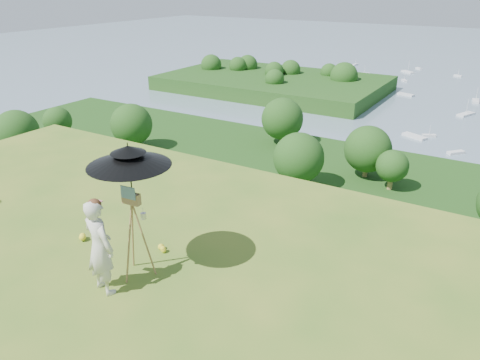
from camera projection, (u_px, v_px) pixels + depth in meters
The scene contains 10 objects.
forest_slope at pixel (386, 351), 45.72m from camera, with size 140.00×56.00×22.00m, color #143E11.
shoreline_tier at pixel (445, 237), 79.89m from camera, with size 170.00×28.00×8.00m, color #716A5A.
peninsula at pixel (273, 76), 175.73m from camera, with size 90.00×60.00×12.00m, color #143E11, non-canonical shape.
slope_trees at pixel (406, 225), 40.20m from camera, with size 110.00×50.00×6.00m, color #234314, non-canonical shape.
harbor_town at pixel (452, 203), 77.32m from camera, with size 110.00×22.00×5.00m, color silver, non-canonical shape.
moored_boats at pixel (452, 107), 152.45m from camera, with size 140.00×140.00×0.70m, color silver, non-canonical shape.
painter at pixel (100, 247), 6.99m from camera, with size 0.57×0.37×1.56m, color beige.
field_easel at pixel (135, 231), 7.38m from camera, with size 0.61×0.61×1.60m, color olive, non-canonical shape.
sun_umbrella at pixel (130, 173), 7.01m from camera, with size 1.27×1.27×0.95m, color black, non-canonical shape.
painter_cap at pixel (94, 203), 6.70m from camera, with size 0.20×0.24×0.10m, color pink, non-canonical shape.
Camera 1 is at (6.16, -2.68, 4.46)m, focal length 35.00 mm.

